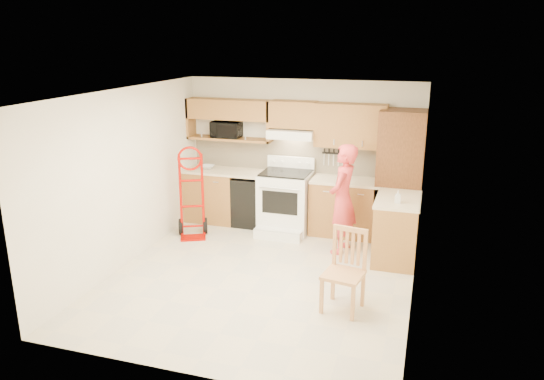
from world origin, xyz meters
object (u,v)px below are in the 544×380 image
at_px(microwave, 226,129).
at_px(dining_chair, 343,272).
at_px(hand_truck, 192,197).
at_px(range, 285,197).
at_px(person, 343,199).

bearing_deg(microwave, dining_chair, -47.59).
height_order(microwave, hand_truck, microwave).
xyz_separation_m(range, dining_chair, (1.38, -2.33, -0.11)).
bearing_deg(hand_truck, dining_chair, -55.37).
relative_size(microwave, dining_chair, 0.51).
bearing_deg(range, dining_chair, -59.32).
distance_m(range, hand_truck, 1.53).
distance_m(microwave, dining_chair, 3.83).
height_order(range, dining_chair, range).
xyz_separation_m(range, person, (1.06, -0.56, 0.23)).
distance_m(person, dining_chair, 1.83).
relative_size(range, person, 0.72).
relative_size(microwave, hand_truck, 0.37).
relative_size(range, dining_chair, 1.22).
bearing_deg(range, person, -27.81).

